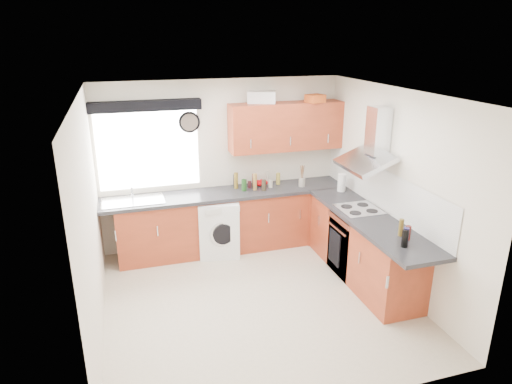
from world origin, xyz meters
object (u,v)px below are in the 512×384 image
object	(u,v)px
extractor_hood	(371,145)
washing_machine	(219,226)
upper_cabinets	(286,126)
oven	(356,243)

from	to	relation	value
extractor_hood	washing_machine	world-z (taller)	extractor_hood
washing_machine	upper_cabinets	bearing A→B (deg)	22.86
oven	washing_machine	world-z (taller)	oven
oven	upper_cabinets	size ratio (longest dim) A/B	0.50
extractor_hood	washing_machine	distance (m)	2.47
upper_cabinets	oven	bearing A→B (deg)	-67.46
oven	washing_machine	bearing A→B (deg)	146.31
oven	extractor_hood	bearing A→B (deg)	-0.00
extractor_hood	upper_cabinets	xyz separation A→B (m)	(-0.65, 1.33, 0.03)
washing_machine	extractor_hood	bearing A→B (deg)	-20.85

